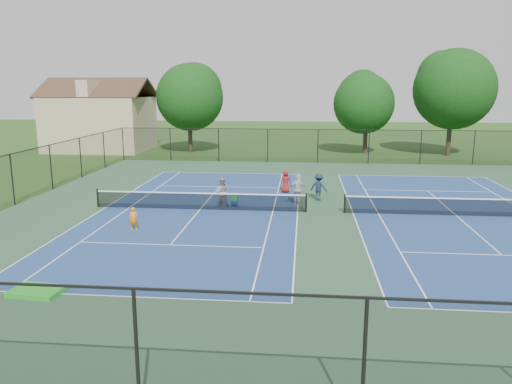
# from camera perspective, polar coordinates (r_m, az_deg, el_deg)

# --- Properties ---
(ground) EXTENTS (140.00, 140.00, 0.00)m
(ground) POSITION_cam_1_polar(r_m,az_deg,el_deg) (27.74, 7.90, -2.35)
(ground) COLOR #234716
(ground) RESTS_ON ground
(court_pad) EXTENTS (36.00, 36.00, 0.01)m
(court_pad) POSITION_cam_1_polar(r_m,az_deg,el_deg) (27.74, 7.90, -2.34)
(court_pad) COLOR #284732
(court_pad) RESTS_ON ground
(tennis_court_left) EXTENTS (12.00, 23.83, 1.07)m
(tennis_court_left) POSITION_cam_1_polar(r_m,az_deg,el_deg) (28.28, -6.41, -1.82)
(tennis_court_left) COLOR navy
(tennis_court_left) RESTS_ON ground
(tennis_court_right) EXTENTS (12.00, 23.83, 1.07)m
(tennis_court_right) POSITION_cam_1_polar(r_m,az_deg,el_deg) (28.89, 21.93, -2.35)
(tennis_court_right) COLOR navy
(tennis_court_right) RESTS_ON ground
(perimeter_fence) EXTENTS (36.08, 36.08, 3.02)m
(perimeter_fence) POSITION_cam_1_polar(r_m,az_deg,el_deg) (27.38, 8.00, 0.90)
(perimeter_fence) COLOR black
(perimeter_fence) RESTS_ON ground
(tree_back_a) EXTENTS (6.80, 6.80, 9.15)m
(tree_back_a) POSITION_cam_1_polar(r_m,az_deg,el_deg) (52.19, -7.66, 11.12)
(tree_back_a) COLOR #2D2116
(tree_back_a) RESTS_ON ground
(tree_back_c) EXTENTS (6.00, 6.00, 8.40)m
(tree_back_c) POSITION_cam_1_polar(r_m,az_deg,el_deg) (52.23, 12.58, 10.32)
(tree_back_c) COLOR #2D2116
(tree_back_c) RESTS_ON ground
(tree_back_d) EXTENTS (7.80, 7.80, 10.37)m
(tree_back_d) POSITION_cam_1_polar(r_m,az_deg,el_deg) (52.80, 21.60, 11.25)
(tree_back_d) COLOR #2D2116
(tree_back_d) RESTS_ON ground
(clapboard_house) EXTENTS (10.80, 8.10, 7.65)m
(clapboard_house) POSITION_cam_1_polar(r_m,az_deg,el_deg) (56.35, -17.38, 7.74)
(clapboard_house) COLOR tan
(clapboard_house) RESTS_ON ground
(child_player) EXTENTS (0.48, 0.40, 1.13)m
(child_player) POSITION_cam_1_polar(r_m,az_deg,el_deg) (24.80, -13.79, -2.99)
(child_player) COLOR orange
(child_player) RESTS_ON ground
(instructor) EXTENTS (0.98, 0.86, 1.70)m
(instructor) POSITION_cam_1_polar(r_m,az_deg,el_deg) (28.74, -3.93, -0.00)
(instructor) COLOR #949597
(instructor) RESTS_ON ground
(bystander_a) EXTENTS (1.13, 0.68, 1.80)m
(bystander_a) POSITION_cam_1_polar(r_m,az_deg,el_deg) (29.17, 4.78, 0.26)
(bystander_a) COLOR silver
(bystander_a) RESTS_ON ground
(bystander_b) EXTENTS (1.23, 1.00, 1.66)m
(bystander_b) POSITION_cam_1_polar(r_m,az_deg,el_deg) (30.42, 7.19, 0.57)
(bystander_b) COLOR #1A2439
(bystander_b) RESTS_ON ground
(bystander_c) EXTENTS (0.80, 0.59, 1.48)m
(bystander_c) POSITION_cam_1_polar(r_m,az_deg,el_deg) (32.49, 3.41, 1.22)
(bystander_c) COLOR maroon
(bystander_c) RESTS_ON ground
(ball_crate) EXTENTS (0.35, 0.29, 0.32)m
(ball_crate) POSITION_cam_1_polar(r_m,az_deg,el_deg) (28.93, -2.46, -1.31)
(ball_crate) COLOR navy
(ball_crate) RESTS_ON ground
(ball_hopper) EXTENTS (0.35, 0.29, 0.43)m
(ball_hopper) POSITION_cam_1_polar(r_m,az_deg,el_deg) (28.85, -2.46, -0.58)
(ball_hopper) COLOR green
(ball_hopper) RESTS_ON ball_crate
(green_tarp) EXTENTS (1.77, 1.26, 0.17)m
(green_tarp) POSITION_cam_1_polar(r_m,az_deg,el_deg) (18.63, -23.76, -10.33)
(green_tarp) COLOR green
(green_tarp) RESTS_ON ground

